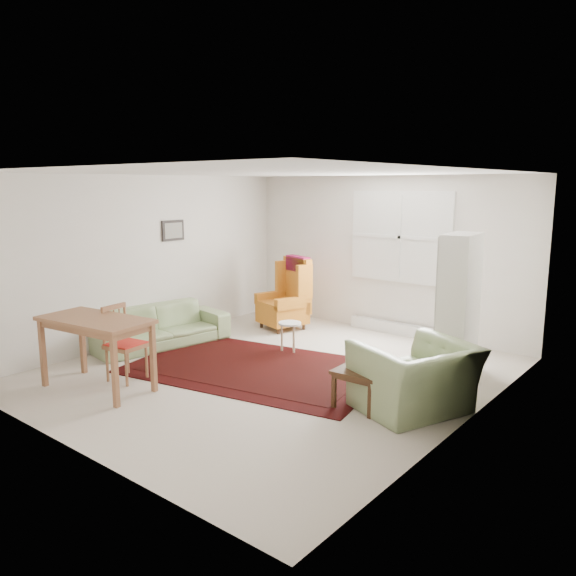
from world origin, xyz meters
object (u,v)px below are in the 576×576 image
Objects in this scene: armchair at (415,371)px; desk at (97,354)px; stool at (290,337)px; desk_chair at (126,344)px; wingback_chair at (282,293)px; sofa at (160,319)px; cabinet at (459,305)px; coffee_table at (362,388)px.

desk is at bearing -39.44° from armchair.
armchair is 2.61× the size of stool.
wingback_chair is at bearing -5.95° from desk_chair.
stool is at bearing -50.25° from sofa.
cabinet is 1.92× the size of desk_chair.
coffee_table is (3.57, -0.14, -0.19)m from sofa.
coffee_table is 3.07m from desk.
stool is 0.47× the size of desk_chair.
wingback_chair is (0.78, 1.90, 0.19)m from sofa.
sofa reaches higher than stool.
desk is at bearing 170.84° from desk_chair.
desk is 1.46× the size of desk_chair.
desk reaches higher than stool.
stool is at bearing 149.58° from coffee_table.
cabinet reaches higher than desk_chair.
desk_chair is (-2.68, -1.08, 0.25)m from coffee_table.
cabinet reaches higher than sofa.
sofa is at bearing -164.49° from cabinet.
armchair is 2.53m from stool.
desk is (-3.03, -3.16, -0.46)m from cabinet.
wingback_chair is at bearing 91.74° from desk.
stool is (1.69, 0.96, -0.19)m from sofa.
cabinet is (0.34, 1.70, 0.67)m from coffee_table.
stool is at bearing 72.65° from desk.
desk is (-0.80, -2.57, 0.21)m from stool.
armchair reaches higher than coffee_table.
stool is at bearing -87.76° from armchair.
wingback_chair reaches higher than coffee_table.
sofa is 4.62× the size of stool.
sofa is at bearing -66.34° from armchair.
stool is (-2.37, 0.86, -0.22)m from armchair.
sofa is at bearing -96.09° from wingback_chair.
armchair is 0.84× the size of desk.
stool is at bearing -28.08° from desk_chair.
coffee_table is 1.20× the size of stool.
desk_chair is at bearing -45.13° from armchair.
sofa is 3.84× the size of coffee_table.
desk_chair is at bearing -143.57° from cabinet.
armchair is 2.17× the size of coffee_table.
desk is at bearing -107.35° from stool.
armchair is 3.60m from desk.
sofa is at bearing 28.32° from desk_chair.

